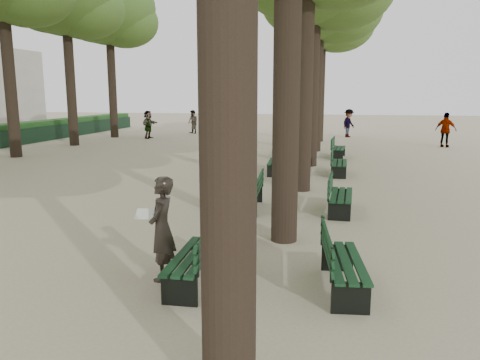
# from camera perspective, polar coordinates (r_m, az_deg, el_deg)

# --- Properties ---
(ground) EXTENTS (120.00, 120.00, 0.00)m
(ground) POSITION_cam_1_polar(r_m,az_deg,el_deg) (7.12, -9.84, -13.80)
(ground) COLOR tan
(ground) RESTS_ON ground
(tree_central_5) EXTENTS (6.00, 6.00, 9.95)m
(tree_central_5) POSITION_cam_1_polar(r_m,az_deg,el_deg) (29.42, 10.05, 19.67)
(tree_central_5) COLOR #33261C
(tree_central_5) RESTS_ON ground
(tree_far_5) EXTENTS (6.00, 6.00, 10.45)m
(tree_far_5) POSITION_cam_1_polar(r_m,az_deg,el_deg) (32.83, -15.74, 19.35)
(tree_far_5) COLOR #33261C
(tree_far_5) RESTS_ON ground
(bench_left_0) EXTENTS (0.62, 1.82, 0.92)m
(bench_left_0) POSITION_cam_1_polar(r_m,az_deg,el_deg) (7.38, -5.63, -10.49)
(bench_left_0) COLOR black
(bench_left_0) RESTS_ON ground
(bench_left_1) EXTENTS (0.70, 1.84, 0.92)m
(bench_left_1) POSITION_cam_1_polar(r_m,az_deg,el_deg) (11.90, 1.18, -2.28)
(bench_left_1) COLOR black
(bench_left_1) RESTS_ON ground
(bench_left_2) EXTENTS (0.66, 1.83, 0.92)m
(bench_left_2) POSITION_cam_1_polar(r_m,az_deg,el_deg) (17.18, 4.40, 1.68)
(bench_left_2) COLOR black
(bench_left_2) RESTS_ON ground
(bench_left_3) EXTENTS (0.67, 1.83, 0.92)m
(bench_left_3) POSITION_cam_1_polar(r_m,az_deg,el_deg) (21.65, 5.88, 3.49)
(bench_left_3) COLOR black
(bench_left_3) RESTS_ON ground
(bench_right_0) EXTENTS (0.76, 1.85, 0.92)m
(bench_right_0) POSITION_cam_1_polar(r_m,az_deg,el_deg) (7.28, 12.53, -10.99)
(bench_right_0) COLOR black
(bench_right_0) RESTS_ON ground
(bench_right_1) EXTENTS (0.64, 1.82, 0.92)m
(bench_right_1) POSITION_cam_1_polar(r_m,az_deg,el_deg) (11.81, 12.16, -2.62)
(bench_right_1) COLOR black
(bench_right_1) RESTS_ON ground
(bench_right_2) EXTENTS (0.61, 1.81, 0.92)m
(bench_right_2) POSITION_cam_1_polar(r_m,az_deg,el_deg) (17.21, 11.98, 1.49)
(bench_right_2) COLOR black
(bench_right_2) RESTS_ON ground
(bench_right_3) EXTENTS (0.70, 1.84, 0.92)m
(bench_right_3) POSITION_cam_1_polar(r_m,az_deg,el_deg) (21.78, 11.90, 3.36)
(bench_right_3) COLOR black
(bench_right_3) RESTS_ON ground
(man_with_map) EXTENTS (0.61, 0.67, 1.65)m
(man_with_map) POSITION_cam_1_polar(r_m,az_deg,el_deg) (7.46, -9.50, -5.85)
(man_with_map) COLOR black
(man_with_map) RESTS_ON ground
(pedestrian_e) EXTENTS (0.57, 1.71, 1.80)m
(pedestrian_e) POSITION_cam_1_polar(r_m,az_deg,el_deg) (31.12, -11.12, 6.66)
(pedestrian_e) COLOR #262628
(pedestrian_e) RESTS_ON ground
(pedestrian_c) EXTENTS (1.15, 0.86, 1.88)m
(pedestrian_c) POSITION_cam_1_polar(r_m,az_deg,el_deg) (27.82, 23.80, 5.60)
(pedestrian_c) COLOR #262628
(pedestrian_c) RESTS_ON ground
(pedestrian_d) EXTENTS (0.47, 0.89, 1.73)m
(pedestrian_d) POSITION_cam_1_polar(r_m,az_deg,el_deg) (34.33, -0.38, 7.14)
(pedestrian_d) COLOR #262628
(pedestrian_d) RESTS_ON ground
(pedestrian_a) EXTENTS (0.87, 0.76, 1.70)m
(pedestrian_a) POSITION_cam_1_polar(r_m,az_deg,el_deg) (34.40, -5.75, 7.06)
(pedestrian_a) COLOR #262628
(pedestrian_a) RESTS_ON ground
(pedestrian_b) EXTENTS (0.92, 1.23, 1.86)m
(pedestrian_b) POSITION_cam_1_polar(r_m,az_deg,el_deg) (32.22, 13.11, 6.76)
(pedestrian_b) COLOR #262628
(pedestrian_b) RESTS_ON ground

